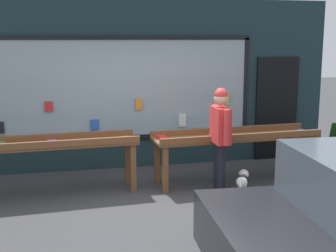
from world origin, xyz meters
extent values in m
plane|color=#38383A|center=(0.00, 0.00, 0.00)|extent=(40.00, 40.00, 0.00)
cube|color=#192D33|center=(0.00, 2.40, 1.60)|extent=(7.95, 0.20, 3.21)
cube|color=#8C9EA8|center=(-0.29, 2.27, 1.54)|extent=(5.13, 0.03, 1.87)
cube|color=black|center=(-0.29, 2.27, 2.48)|extent=(5.21, 0.06, 0.08)
cube|color=black|center=(-0.29, 2.27, 0.61)|extent=(5.21, 0.06, 0.08)
cube|color=black|center=(2.28, 2.27, 1.54)|extent=(0.08, 0.06, 1.87)
cube|color=black|center=(-2.41, 2.23, 0.90)|extent=(0.15, 0.03, 0.21)
cube|color=red|center=(-1.54, 2.23, 1.25)|extent=(0.14, 0.03, 0.18)
cube|color=#2659B2|center=(-0.73, 2.23, 0.88)|extent=(0.16, 0.03, 0.19)
cube|color=orange|center=(0.11, 2.23, 1.24)|extent=(0.12, 0.03, 0.21)
cube|color=silver|center=(0.97, 2.23, 0.90)|extent=(0.14, 0.03, 0.25)
cube|color=yellow|center=(1.84, 2.23, 1.28)|extent=(0.17, 0.03, 0.22)
cube|color=black|center=(2.98, 2.27, 1.05)|extent=(0.90, 0.04, 2.10)
cube|color=brown|center=(-0.24, 0.82, 0.40)|extent=(0.09, 0.09, 0.80)
cube|color=brown|center=(-0.26, 1.28, 0.40)|extent=(0.09, 0.09, 0.80)
cube|color=brown|center=(-1.60, 0.99, 0.82)|extent=(2.93, 0.74, 0.04)
cube|color=brown|center=(-1.59, 0.71, 0.88)|extent=(2.90, 0.19, 0.12)
cube|color=brown|center=(-1.61, 1.27, 0.88)|extent=(2.90, 0.19, 0.12)
cube|color=#338C4C|center=(-2.29, 1.12, 0.85)|extent=(0.18, 0.23, 0.03)
cube|color=orange|center=(-2.06, 0.97, 0.85)|extent=(0.13, 0.22, 0.02)
cube|color=orange|center=(-1.76, 0.92, 0.85)|extent=(0.15, 0.21, 0.03)
cube|color=#994CA5|center=(-1.49, 1.12, 0.85)|extent=(0.19, 0.24, 0.02)
cube|color=#994CA5|center=(-1.13, 0.92, 0.85)|extent=(0.18, 0.24, 0.02)
cube|color=#5999A5|center=(-0.85, 0.91, 0.86)|extent=(0.17, 0.21, 0.03)
cube|color=#994CA5|center=(-0.61, 0.93, 0.85)|extent=(0.14, 0.23, 0.02)
cube|color=silver|center=(-0.33, 1.02, 0.85)|extent=(0.18, 0.24, 0.03)
cube|color=brown|center=(0.26, 0.66, 0.38)|extent=(0.09, 0.09, 0.77)
cube|color=brown|center=(2.96, 0.78, 0.38)|extent=(0.09, 0.09, 0.77)
cube|color=brown|center=(0.24, 1.20, 0.38)|extent=(0.09, 0.09, 0.77)
cube|color=brown|center=(2.94, 1.31, 0.38)|extent=(0.09, 0.09, 0.77)
cube|color=brown|center=(1.60, 0.99, 0.79)|extent=(2.93, 0.82, 0.04)
cube|color=brown|center=(1.61, 0.67, 0.85)|extent=(2.90, 0.19, 0.12)
cube|color=brown|center=(1.58, 1.30, 0.85)|extent=(2.90, 0.19, 0.12)
cube|color=red|center=(0.31, 1.13, 0.82)|extent=(0.18, 0.24, 0.03)
cube|color=orange|center=(0.80, 0.85, 0.82)|extent=(0.14, 0.21, 0.03)
cube|color=orange|center=(1.32, 0.79, 0.82)|extent=(0.20, 0.23, 0.02)
cube|color=black|center=(1.83, 0.96, 0.82)|extent=(0.17, 0.24, 0.02)
cube|color=yellow|center=(2.39, 0.85, 0.82)|extent=(0.17, 0.22, 0.03)
cube|color=#5999A5|center=(2.92, 1.11, 0.82)|extent=(0.15, 0.20, 0.02)
cylinder|color=black|center=(1.12, 0.40, 0.41)|extent=(0.14, 0.14, 0.82)
cylinder|color=black|center=(1.12, 0.56, 0.41)|extent=(0.14, 0.14, 0.82)
cube|color=red|center=(1.12, 0.48, 1.11)|extent=(0.23, 0.47, 0.58)
cylinder|color=red|center=(1.12, 0.19, 1.13)|extent=(0.09, 0.09, 0.55)
cylinder|color=red|center=(1.13, 0.77, 1.13)|extent=(0.09, 0.09, 0.55)
sphere|color=tan|center=(1.12, 0.48, 1.53)|extent=(0.22, 0.22, 0.22)
sphere|color=red|center=(1.12, 0.48, 1.60)|extent=(0.21, 0.21, 0.21)
ellipsoid|color=white|center=(1.42, 0.25, 0.24)|extent=(0.35, 0.44, 0.18)
ellipsoid|color=black|center=(1.42, 0.25, 0.25)|extent=(0.28, 0.31, 0.19)
sphere|color=white|center=(1.54, 0.47, 0.27)|extent=(0.17, 0.17, 0.17)
cylinder|color=white|center=(1.32, 0.04, 0.27)|extent=(0.07, 0.10, 0.12)
cylinder|color=white|center=(1.52, 0.34, 0.07)|extent=(0.04, 0.04, 0.15)
cylinder|color=white|center=(1.44, 0.38, 0.07)|extent=(0.04, 0.04, 0.15)
cylinder|color=white|center=(1.41, 0.12, 0.07)|extent=(0.04, 0.04, 0.15)
cylinder|color=white|center=(1.33, 0.16, 0.07)|extent=(0.04, 0.04, 0.15)
cylinder|color=black|center=(0.70, -1.80, 0.30)|extent=(0.61, 0.22, 0.60)
camera|label=1|loc=(-1.38, -6.43, 2.49)|focal=50.00mm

